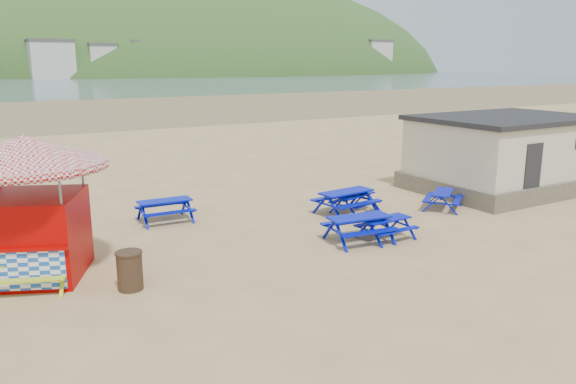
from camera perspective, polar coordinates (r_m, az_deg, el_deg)
ground at (r=18.22m, az=2.16°, el=-4.02°), size 400.00×400.00×0.00m
wet_sand at (r=70.46m, az=-23.08°, el=7.74°), size 400.00×400.00×0.00m
picnic_table_blue_a at (r=19.70m, az=-12.38°, el=-1.87°), size 1.87×1.54×0.75m
picnic_table_blue_b at (r=20.27m, az=5.92°, el=-1.06°), size 2.18×1.83×0.85m
picnic_table_blue_c at (r=20.58m, az=6.85°, el=-1.13°), size 1.89×1.68×0.67m
picnic_table_blue_d at (r=17.23m, az=7.23°, el=-3.74°), size 2.08×1.76×0.80m
picnic_table_blue_e at (r=17.65m, az=9.93°, el=-3.66°), size 1.63×1.33×0.67m
picnic_table_blue_f at (r=21.64m, az=15.45°, el=-0.81°), size 2.04×1.98×0.67m
picnic_table_yellow at (r=15.00m, az=-24.52°, el=-7.61°), size 2.12×1.92×0.73m
ice_cream_kiosk at (r=15.31m, az=-24.91°, el=0.26°), size 5.36×5.36×3.63m
litter_bin at (r=14.11m, az=-15.78°, el=-7.66°), size 0.65×0.65×0.95m
amenity_block at (r=25.63m, az=21.10°, el=3.72°), size 7.40×5.40×3.15m
headland_town at (r=264.21m, az=-8.62°, el=9.69°), size 264.00×144.00×108.00m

